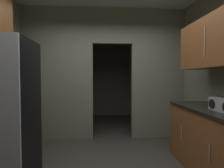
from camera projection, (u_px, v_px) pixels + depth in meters
name	position (u px, v px, depth m)	size (l,w,h in m)	color
kitchen_partition	(103.00, 70.00, 3.98)	(3.53, 0.12, 2.85)	gray
adjoining_room_shell	(103.00, 75.00, 5.72)	(3.53, 2.51, 2.85)	gray
lower_cabinet_run	(215.00, 143.00, 2.46)	(0.64, 1.61, 0.93)	brown
upper_cabinet_counterside	(218.00, 42.00, 2.40)	(0.36, 1.45, 0.69)	brown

